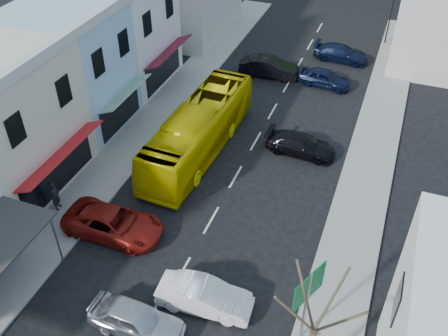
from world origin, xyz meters
The scene contains 16 objects.
ground centered at (0.00, 0.00, 0.00)m, with size 120.00×120.00×0.00m, color black.
sidewalk_left centered at (-7.50, 10.00, 0.07)m, with size 3.00×52.00×0.15m, color gray.
sidewalk_right centered at (7.50, 10.00, 0.07)m, with size 3.00×52.00×0.15m, color gray.
shopfront_row centered at (-12.49, 5.00, 4.00)m, with size 8.25×30.00×8.00m.
bus centered at (-3.09, 9.65, 1.55)m, with size 2.50×11.60×3.10m, color #D4BD03.
car_silver centered at (-0.48, -3.55, 0.70)m, with size 1.80×4.40×1.40m, color silver.
car_white centered at (1.84, -1.36, 0.70)m, with size 1.80×4.40×1.40m, color white.
car_red centered at (-4.46, 1.25, 0.70)m, with size 1.90×4.60×1.40m, color maroon.
car_black_near centered at (3.09, 11.78, 0.70)m, with size 1.84×4.50×1.40m, color black.
car_navy_mid centered at (2.72, 20.98, 0.70)m, with size 1.80×4.40×1.40m, color black.
car_black_far centered at (-1.81, 21.05, 0.70)m, with size 1.80×4.40×1.40m, color black.
car_navy_far centered at (3.11, 25.83, 0.70)m, with size 1.84×4.50×1.40m, color black.
pedestrian_left centered at (-8.36, 1.72, 1.00)m, with size 0.60×0.40×1.70m, color black.
direction_sign centered at (6.40, -1.38, 2.20)m, with size 1.01×1.90×4.40m, color #055226, non-canonical shape.
street_tree centered at (7.03, -3.38, 3.69)m, with size 3.05×3.05×7.38m, color #392E20, non-canonical shape.
traffic_signal centered at (6.28, 30.47, 2.43)m, with size 0.83×1.08×4.86m, color black, non-canonical shape.
Camera 1 is at (7.65, -14.17, 19.57)m, focal length 40.00 mm.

